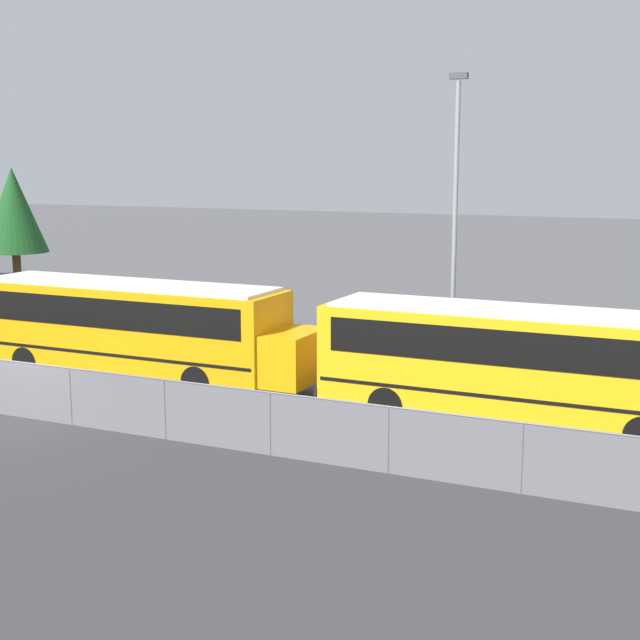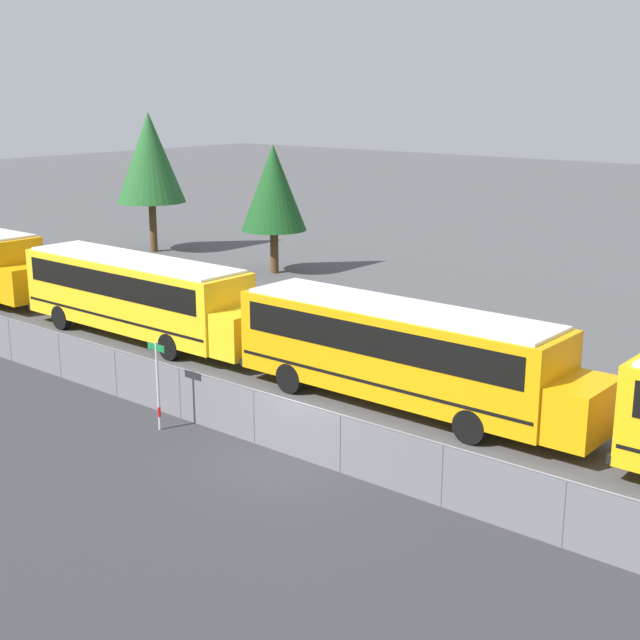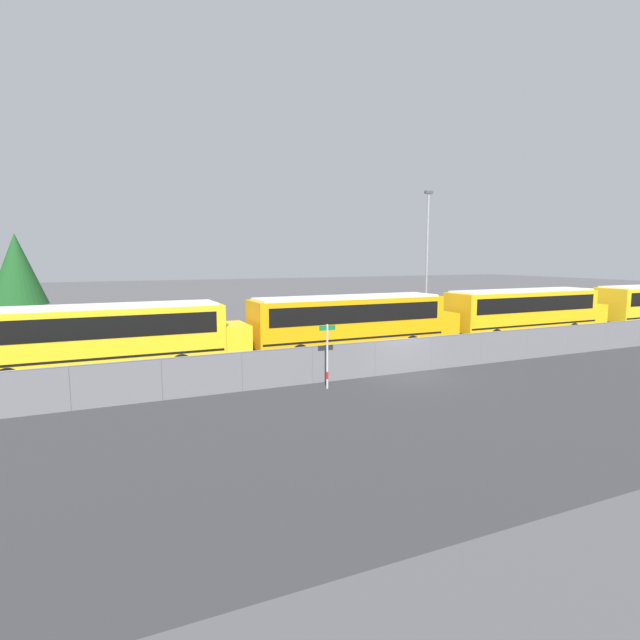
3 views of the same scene
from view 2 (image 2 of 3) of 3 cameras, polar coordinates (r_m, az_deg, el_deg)
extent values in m
plane|color=#4C4C4F|center=(24.20, -1.57, -8.77)|extent=(200.00, 200.00, 0.00)
cube|color=#333335|center=(20.53, -12.99, -13.67)|extent=(110.22, 12.00, 0.01)
cube|color=#9EA0A5|center=(23.90, -1.59, -7.02)|extent=(76.22, 0.03, 1.58)
cube|color=slate|center=(23.89, -1.60, -7.03)|extent=(76.22, 0.01, 1.58)
cylinder|color=slate|center=(23.62, -1.60, -5.24)|extent=(76.22, 0.05, 0.05)
cylinder|color=slate|center=(34.09, -19.22, -1.20)|extent=(0.07, 0.07, 1.58)
cylinder|color=slate|center=(31.60, -16.32, -2.18)|extent=(0.07, 0.07, 1.58)
cylinder|color=slate|center=(29.21, -12.93, -3.33)|extent=(0.07, 0.07, 1.58)
cylinder|color=slate|center=(26.95, -8.95, -4.65)|extent=(0.07, 0.07, 1.58)
cylinder|color=slate|center=(24.87, -4.25, -6.18)|extent=(0.07, 0.07, 1.58)
cylinder|color=slate|center=(23.00, 1.30, -7.92)|extent=(0.07, 0.07, 1.58)
cylinder|color=slate|center=(21.40, 7.81, -9.85)|extent=(0.07, 0.07, 1.58)
cylinder|color=slate|center=(20.14, 15.33, -11.90)|extent=(0.07, 0.07, 1.58)
cube|color=orange|center=(41.28, -18.14, 2.26)|extent=(1.29, 2.35, 1.56)
cylinder|color=black|center=(44.28, -18.68, 1.98)|extent=(1.01, 0.28, 1.01)
cube|color=yellow|center=(35.72, -11.80, 1.70)|extent=(10.78, 2.56, 2.61)
cube|color=black|center=(35.60, -11.85, 2.60)|extent=(9.92, 2.60, 0.94)
cube|color=black|center=(35.89, -11.74, 0.56)|extent=(10.57, 2.59, 0.10)
cube|color=yellow|center=(31.47, -4.84, -0.77)|extent=(1.29, 2.35, 1.56)
cube|color=black|center=(40.28, -16.58, 1.16)|extent=(0.12, 2.56, 0.24)
cube|color=silver|center=(35.45, -11.91, 3.83)|extent=(10.24, 2.30, 0.10)
cylinder|color=black|center=(34.31, -6.67, -0.86)|extent=(1.01, 0.28, 1.01)
cylinder|color=black|center=(32.82, -9.59, -1.69)|extent=(1.01, 0.28, 1.01)
cylinder|color=black|center=(39.29, -13.45, 0.82)|extent=(1.01, 0.28, 1.01)
cylinder|color=black|center=(37.99, -16.22, 0.17)|extent=(1.01, 0.28, 1.01)
cube|color=orange|center=(27.43, 4.89, -1.95)|extent=(10.78, 2.56, 2.61)
cube|color=black|center=(27.28, 4.92, -0.80)|extent=(9.92, 2.60, 0.94)
cube|color=black|center=(27.65, 4.86, -3.40)|extent=(10.57, 2.59, 0.10)
cube|color=orange|center=(24.85, 16.42, -5.57)|extent=(1.29, 2.35, 1.56)
cube|color=black|center=(31.05, -3.42, -2.17)|extent=(0.12, 2.56, 0.24)
cube|color=silver|center=(27.08, 4.96, 0.80)|extent=(10.24, 2.30, 0.10)
cylinder|color=black|center=(27.16, 12.06, -5.30)|extent=(1.01, 0.28, 1.01)
cylinder|color=black|center=(25.24, 9.58, -6.73)|extent=(1.01, 0.28, 1.01)
cylinder|color=black|center=(30.61, 0.95, -2.68)|extent=(1.01, 0.28, 1.01)
cylinder|color=black|center=(28.93, -1.94, -3.73)|extent=(1.01, 0.28, 1.01)
cube|color=black|center=(24.64, 19.11, -7.54)|extent=(0.12, 2.56, 0.24)
cylinder|color=#B7B7BC|center=(26.00, -10.33, -4.21)|extent=(0.08, 0.08, 2.64)
cylinder|color=red|center=(26.25, -10.26, -5.80)|extent=(0.09, 0.09, 0.30)
cube|color=#147238|center=(25.65, -10.45, -1.74)|extent=(0.70, 0.02, 0.20)
cylinder|color=#51381E|center=(47.68, -2.94, 4.40)|extent=(0.44, 0.44, 2.31)
cone|color=#194C1E|center=(47.19, -2.99, 8.46)|extent=(3.45, 3.45, 4.48)
cylinder|color=#51381E|center=(54.89, -10.63, 5.88)|extent=(0.44, 0.44, 3.00)
cone|color=#235B28|center=(54.44, -10.84, 10.19)|extent=(4.06, 4.06, 5.28)
camera|label=1|loc=(4.12, 156.38, -51.97)|focal=50.00mm
camera|label=3|loc=(27.90, -53.87, -0.31)|focal=28.00mm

